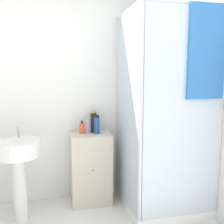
% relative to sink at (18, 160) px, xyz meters
% --- Properties ---
extents(wall_back, '(6.40, 0.06, 2.50)m').
position_rel_sink_xyz_m(wall_back, '(0.26, 0.42, 0.62)').
color(wall_back, white).
rests_on(wall_back, ground_plane).
extents(shower_enclosure, '(0.85, 0.88, 2.10)m').
position_rel_sink_xyz_m(shower_enclosure, '(1.46, -0.12, -0.00)').
color(shower_enclosure, white).
rests_on(shower_enclosure, ground_plane).
extents(vanity_cabinet, '(0.45, 0.37, 0.80)m').
position_rel_sink_xyz_m(vanity_cabinet, '(0.75, 0.22, -0.22)').
color(vanity_cabinet, beige).
rests_on(vanity_cabinet, ground_plane).
extents(sink, '(0.44, 0.44, 0.95)m').
position_rel_sink_xyz_m(sink, '(0.00, 0.00, 0.00)').
color(sink, white).
rests_on(sink, ground_plane).
extents(soap_dispenser, '(0.06, 0.06, 0.15)m').
position_rel_sink_xyz_m(soap_dispenser, '(0.66, 0.24, 0.24)').
color(soap_dispenser, '#E5562D').
rests_on(soap_dispenser, vanity_cabinet).
extents(shampoo_bottle_tall_black, '(0.07, 0.07, 0.24)m').
position_rel_sink_xyz_m(shampoo_bottle_tall_black, '(0.80, 0.29, 0.29)').
color(shampoo_bottle_tall_black, black).
rests_on(shampoo_bottle_tall_black, vanity_cabinet).
extents(shampoo_bottle_blue, '(0.06, 0.06, 0.21)m').
position_rel_sink_xyz_m(shampoo_bottle_blue, '(0.82, 0.21, 0.28)').
color(shampoo_bottle_blue, '#1E4C93').
rests_on(shampoo_bottle_blue, vanity_cabinet).
extents(lotion_bottle_white, '(0.04, 0.04, 0.15)m').
position_rel_sink_xyz_m(lotion_bottle_white, '(0.72, 0.26, 0.24)').
color(lotion_bottle_white, '#B299C6').
rests_on(lotion_bottle_white, vanity_cabinet).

